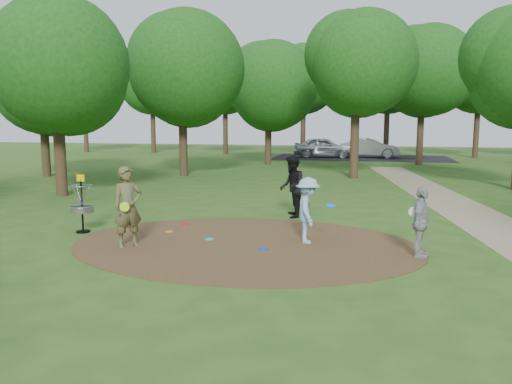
# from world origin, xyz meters

# --- Properties ---
(ground) EXTENTS (100.00, 100.00, 0.00)m
(ground) POSITION_xyz_m (0.00, 0.00, 0.00)
(ground) COLOR #2D5119
(ground) RESTS_ON ground
(dirt_clearing) EXTENTS (8.40, 8.40, 0.02)m
(dirt_clearing) POSITION_xyz_m (0.00, 0.00, 0.01)
(dirt_clearing) COLOR #47301C
(dirt_clearing) RESTS_ON ground
(parking_lot) EXTENTS (14.00, 8.00, 0.01)m
(parking_lot) POSITION_xyz_m (2.00, 30.00, 0.00)
(parking_lot) COLOR black
(parking_lot) RESTS_ON ground
(player_observer_with_disc) EXTENTS (0.80, 0.82, 1.89)m
(player_observer_with_disc) POSITION_xyz_m (-2.58, -0.85, 0.95)
(player_observer_with_disc) COLOR brown
(player_observer_with_disc) RESTS_ON ground
(player_throwing_with_disc) EXTENTS (1.06, 1.13, 1.60)m
(player_throwing_with_disc) POSITION_xyz_m (1.45, 0.48, 0.80)
(player_throwing_with_disc) COLOR #8EB2D3
(player_throwing_with_disc) RESTS_ON ground
(player_walking_with_disc) EXTENTS (0.89, 1.05, 1.90)m
(player_walking_with_disc) POSITION_xyz_m (0.55, 3.65, 0.95)
(player_walking_with_disc) COLOR black
(player_walking_with_disc) RESTS_ON ground
(player_waiting_with_disc) EXTENTS (0.60, 0.97, 1.54)m
(player_waiting_with_disc) POSITION_xyz_m (3.97, -0.25, 0.77)
(player_waiting_with_disc) COLOR #9C9D9F
(player_waiting_with_disc) RESTS_ON ground
(disc_ground_cyan) EXTENTS (0.22, 0.22, 0.02)m
(disc_ground_cyan) POSITION_xyz_m (-0.95, 0.22, 0.03)
(disc_ground_cyan) COLOR #18C7C7
(disc_ground_cyan) RESTS_ON dirt_clearing
(disc_ground_blue) EXTENTS (0.22, 0.22, 0.02)m
(disc_ground_blue) POSITION_xyz_m (0.55, -0.42, 0.03)
(disc_ground_blue) COLOR #0C37D4
(disc_ground_blue) RESTS_ON dirt_clearing
(disc_ground_red) EXTENTS (0.22, 0.22, 0.02)m
(disc_ground_red) POSITION_xyz_m (-2.22, 1.82, 0.03)
(disc_ground_red) COLOR red
(disc_ground_red) RESTS_ON dirt_clearing
(car_left) EXTENTS (4.90, 2.08, 1.65)m
(car_left) POSITION_xyz_m (-0.95, 29.58, 0.83)
(car_left) COLOR #ACAEB4
(car_left) RESTS_ON ground
(car_right) EXTENTS (4.84, 1.95, 1.57)m
(car_right) POSITION_xyz_m (2.69, 30.26, 0.78)
(car_right) COLOR #AEB0B6
(car_right) RESTS_ON ground
(disc_ground_orange) EXTENTS (0.22, 0.22, 0.02)m
(disc_ground_orange) POSITION_xyz_m (-2.26, 0.76, 0.03)
(disc_ground_orange) COLOR orange
(disc_ground_orange) RESTS_ON dirt_clearing
(disc_golf_basket) EXTENTS (0.63, 0.63, 1.54)m
(disc_golf_basket) POSITION_xyz_m (-4.50, 0.30, 0.87)
(disc_golf_basket) COLOR black
(disc_golf_basket) RESTS_ON ground
(tree_ring) EXTENTS (37.62, 45.24, 8.99)m
(tree_ring) POSITION_xyz_m (0.95, 10.56, 5.16)
(tree_ring) COLOR #332316
(tree_ring) RESTS_ON ground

